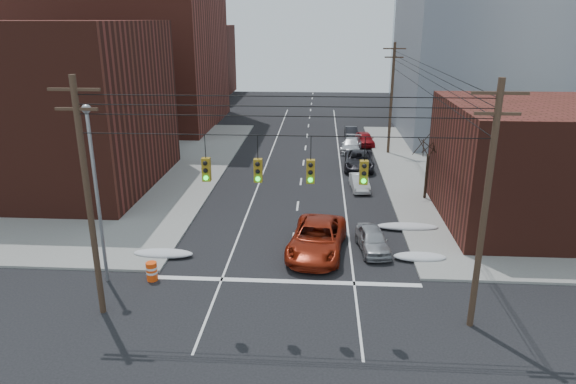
# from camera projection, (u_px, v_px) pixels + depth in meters

# --- Properties ---
(ground) EXTENTS (160.00, 160.00, 0.00)m
(ground) POSITION_uv_depth(u_px,v_px,m) (277.00, 359.00, 20.87)
(ground) COLOR black
(ground) RESTS_ON ground
(sidewalk_nw) EXTENTS (40.00, 40.00, 0.15)m
(sidewalk_nw) POSITION_uv_depth(u_px,v_px,m) (15.00, 166.00, 48.02)
(sidewalk_nw) COLOR gray
(sidewalk_nw) RESTS_ON ground
(building_brick_tall) EXTENTS (24.00, 20.00, 30.00)m
(building_brick_tall) POSITION_uv_depth(u_px,v_px,m) (115.00, 2.00, 62.89)
(building_brick_tall) COLOR maroon
(building_brick_tall) RESTS_ON ground
(building_brick_near) EXTENTS (20.00, 16.00, 13.00)m
(building_brick_near) POSITION_uv_depth(u_px,v_px,m) (25.00, 106.00, 40.92)
(building_brick_near) COLOR #491E16
(building_brick_near) RESTS_ON ground
(building_brick_far) EXTENTS (22.00, 18.00, 12.00)m
(building_brick_far) POSITION_uv_depth(u_px,v_px,m) (166.00, 61.00, 90.47)
(building_brick_far) COLOR #491E16
(building_brick_far) RESTS_ON ground
(building_office) EXTENTS (22.00, 20.00, 25.00)m
(building_office) POSITION_uv_depth(u_px,v_px,m) (506.00, 25.00, 57.09)
(building_office) COLOR gray
(building_office) RESTS_ON ground
(building_glass) EXTENTS (20.00, 18.00, 22.00)m
(building_glass) POSITION_uv_depth(u_px,v_px,m) (463.00, 33.00, 82.03)
(building_glass) COLOR gray
(building_glass) RESTS_ON ground
(building_storefront) EXTENTS (16.00, 12.00, 8.00)m
(building_storefront) POSITION_uv_depth(u_px,v_px,m) (571.00, 165.00, 33.61)
(building_storefront) COLOR #491E16
(building_storefront) RESTS_ON ground
(utility_pole_left) EXTENTS (2.20, 0.28, 11.00)m
(utility_pole_left) POSITION_uv_depth(u_px,v_px,m) (88.00, 196.00, 22.37)
(utility_pole_left) COLOR #473323
(utility_pole_left) RESTS_ON ground
(utility_pole_right) EXTENTS (2.20, 0.28, 11.00)m
(utility_pole_right) POSITION_uv_depth(u_px,v_px,m) (485.00, 205.00, 21.33)
(utility_pole_right) COLOR #473323
(utility_pole_right) RESTS_ON ground
(utility_pole_far) EXTENTS (2.20, 0.28, 11.00)m
(utility_pole_far) POSITION_uv_depth(u_px,v_px,m) (391.00, 97.00, 50.63)
(utility_pole_far) COLOR #473323
(utility_pole_far) RESTS_ON ground
(traffic_signals) EXTENTS (17.00, 0.42, 2.02)m
(traffic_signals) POSITION_uv_depth(u_px,v_px,m) (284.00, 170.00, 21.37)
(traffic_signals) COLOR black
(traffic_signals) RESTS_ON ground
(street_light) EXTENTS (0.44, 0.44, 9.32)m
(street_light) POSITION_uv_depth(u_px,v_px,m) (95.00, 181.00, 25.34)
(street_light) COLOR gray
(street_light) RESTS_ON ground
(bare_tree) EXTENTS (2.09, 2.20, 4.93)m
(bare_tree) POSITION_uv_depth(u_px,v_px,m) (427.00, 171.00, 38.44)
(bare_tree) COLOR black
(bare_tree) RESTS_ON ground
(snow_nw) EXTENTS (3.50, 1.08, 0.42)m
(snow_nw) POSITION_uv_depth(u_px,v_px,m) (163.00, 253.00, 29.76)
(snow_nw) COLOR silver
(snow_nw) RESTS_ON ground
(snow_ne) EXTENTS (3.00, 1.08, 0.42)m
(snow_ne) POSITION_uv_depth(u_px,v_px,m) (420.00, 257.00, 29.33)
(snow_ne) COLOR silver
(snow_ne) RESTS_ON ground
(snow_east_far) EXTENTS (4.00, 1.08, 0.42)m
(snow_east_far) POSITION_uv_depth(u_px,v_px,m) (408.00, 227.00, 33.58)
(snow_east_far) COLOR silver
(snow_east_far) RESTS_ON ground
(red_pickup) EXTENTS (3.79, 6.84, 1.81)m
(red_pickup) POSITION_uv_depth(u_px,v_px,m) (317.00, 238.00, 30.07)
(red_pickup) COLOR maroon
(red_pickup) RESTS_ON ground
(parked_car_a) EXTENTS (2.12, 4.24, 1.39)m
(parked_car_a) POSITION_uv_depth(u_px,v_px,m) (373.00, 240.00, 30.42)
(parked_car_a) COLOR #A1A1A5
(parked_car_a) RESTS_ON ground
(parked_car_b) EXTENTS (1.56, 3.80, 1.23)m
(parked_car_b) POSITION_uv_depth(u_px,v_px,m) (360.00, 182.00, 41.34)
(parked_car_b) COLOR silver
(parked_car_b) RESTS_ON ground
(parked_car_c) EXTENTS (2.92, 5.82, 1.58)m
(parked_car_c) POSITION_uv_depth(u_px,v_px,m) (359.00, 160.00, 47.07)
(parked_car_c) COLOR black
(parked_car_c) RESTS_ON ground
(parked_car_d) EXTENTS (2.59, 5.04, 1.40)m
(parked_car_d) POSITION_uv_depth(u_px,v_px,m) (351.00, 145.00, 53.20)
(parked_car_d) COLOR silver
(parked_car_d) RESTS_ON ground
(parked_car_e) EXTENTS (2.15, 4.33, 1.42)m
(parked_car_e) POSITION_uv_depth(u_px,v_px,m) (365.00, 139.00, 55.78)
(parked_car_e) COLOR maroon
(parked_car_e) RESTS_ON ground
(parked_car_f) EXTENTS (1.51, 3.94, 1.28)m
(parked_car_f) POSITION_uv_depth(u_px,v_px,m) (351.00, 133.00, 59.12)
(parked_car_f) COLOR black
(parked_car_f) RESTS_ON ground
(lot_car_a) EXTENTS (4.79, 2.27, 1.51)m
(lot_car_a) POSITION_uv_depth(u_px,v_px,m) (121.00, 174.00, 42.50)
(lot_car_a) COLOR white
(lot_car_a) RESTS_ON sidewalk_nw
(lot_car_b) EXTENTS (4.68, 2.54, 1.25)m
(lot_car_b) POSITION_uv_depth(u_px,v_px,m) (125.00, 166.00, 45.41)
(lot_car_b) COLOR #A2A2A6
(lot_car_b) RESTS_ON sidewalk_nw
(lot_car_c) EXTENTS (5.61, 2.86, 1.56)m
(lot_car_c) POSITION_uv_depth(u_px,v_px,m) (79.00, 182.00, 40.30)
(lot_car_c) COLOR black
(lot_car_c) RESTS_ON sidewalk_nw
(lot_car_d) EXTENTS (3.96, 2.58, 1.25)m
(lot_car_d) POSITION_uv_depth(u_px,v_px,m) (130.00, 153.00, 49.60)
(lot_car_d) COLOR silver
(lot_car_d) RESTS_ON sidewalk_nw
(construction_barrel) EXTENTS (0.76, 0.76, 1.02)m
(construction_barrel) POSITION_uv_depth(u_px,v_px,m) (152.00, 271.00, 26.99)
(construction_barrel) COLOR #FF480D
(construction_barrel) RESTS_ON ground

